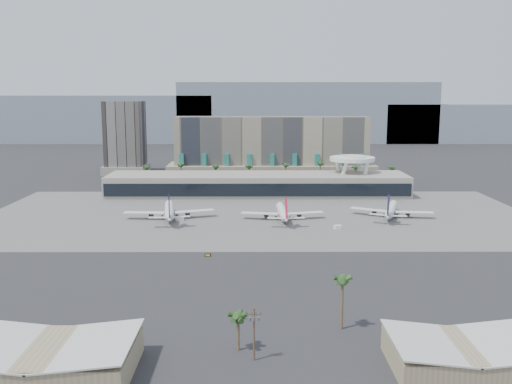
{
  "coord_description": "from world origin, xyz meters",
  "views": [
    {
      "loc": [
        -2.0,
        -212.22,
        57.47
      ],
      "look_at": [
        -1.07,
        40.0,
        13.72
      ],
      "focal_mm": 40.0,
      "sensor_mm": 36.0,
      "label": 1
    }
  ],
  "objects_px": {
    "airliner_left": "(169,211)",
    "service_vehicle_a": "(180,219)",
    "service_vehicle_b": "(338,227)",
    "taxiway_sign": "(208,255)",
    "airliner_right": "(391,210)",
    "airliner_centre": "(283,212)",
    "utility_pole": "(254,330)"
  },
  "relations": [
    {
      "from": "airliner_left",
      "to": "airliner_right",
      "type": "xyz_separation_m",
      "value": [
        103.65,
        3.33,
        -0.3
      ]
    },
    {
      "from": "utility_pole",
      "to": "taxiway_sign",
      "type": "bearing_deg",
      "value": 101.59
    },
    {
      "from": "service_vehicle_a",
      "to": "service_vehicle_b",
      "type": "bearing_deg",
      "value": -26.61
    },
    {
      "from": "airliner_left",
      "to": "taxiway_sign",
      "type": "height_order",
      "value": "airliner_left"
    },
    {
      "from": "utility_pole",
      "to": "airliner_left",
      "type": "bearing_deg",
      "value": 105.4
    },
    {
      "from": "airliner_left",
      "to": "service_vehicle_a",
      "type": "height_order",
      "value": "airliner_left"
    },
    {
      "from": "service_vehicle_b",
      "to": "taxiway_sign",
      "type": "relative_size",
      "value": 1.42
    },
    {
      "from": "service_vehicle_a",
      "to": "service_vehicle_b",
      "type": "height_order",
      "value": "service_vehicle_a"
    },
    {
      "from": "utility_pole",
      "to": "airliner_centre",
      "type": "distance_m",
      "value": 141.44
    },
    {
      "from": "utility_pole",
      "to": "service_vehicle_a",
      "type": "distance_m",
      "value": 142.72
    },
    {
      "from": "airliner_right",
      "to": "service_vehicle_a",
      "type": "relative_size",
      "value": 9.91
    },
    {
      "from": "service_vehicle_a",
      "to": "taxiway_sign",
      "type": "xyz_separation_m",
      "value": [
        17.57,
        -58.13,
        -0.45
      ]
    },
    {
      "from": "service_vehicle_a",
      "to": "taxiway_sign",
      "type": "bearing_deg",
      "value": -86.7
    },
    {
      "from": "taxiway_sign",
      "to": "airliner_left",
      "type": "bearing_deg",
      "value": 95.87
    },
    {
      "from": "service_vehicle_b",
      "to": "airliner_right",
      "type": "bearing_deg",
      "value": 18.68
    },
    {
      "from": "taxiway_sign",
      "to": "service_vehicle_b",
      "type": "bearing_deg",
      "value": 24.31
    },
    {
      "from": "utility_pole",
      "to": "service_vehicle_b",
      "type": "relative_size",
      "value": 3.77
    },
    {
      "from": "airliner_right",
      "to": "service_vehicle_b",
      "type": "xyz_separation_m",
      "value": [
        -28.44,
        -23.55,
        -2.67
      ]
    },
    {
      "from": "service_vehicle_a",
      "to": "taxiway_sign",
      "type": "relative_size",
      "value": 1.74
    },
    {
      "from": "utility_pole",
      "to": "airliner_centre",
      "type": "xyz_separation_m",
      "value": [
        13.27,
        140.77,
        -3.67
      ]
    },
    {
      "from": "utility_pole",
      "to": "airliner_right",
      "type": "height_order",
      "value": "airliner_right"
    },
    {
      "from": "airliner_centre",
      "to": "taxiway_sign",
      "type": "distance_m",
      "value": 67.43
    },
    {
      "from": "airliner_left",
      "to": "taxiway_sign",
      "type": "xyz_separation_m",
      "value": [
        22.74,
        -62.06,
        -3.29
      ]
    },
    {
      "from": "airliner_right",
      "to": "service_vehicle_a",
      "type": "height_order",
      "value": "airliner_right"
    },
    {
      "from": "airliner_left",
      "to": "airliner_centre",
      "type": "xyz_separation_m",
      "value": [
        52.48,
        -1.62,
        -0.33
      ]
    },
    {
      "from": "airliner_centre",
      "to": "service_vehicle_a",
      "type": "bearing_deg",
      "value": -179.54
    },
    {
      "from": "service_vehicle_b",
      "to": "utility_pole",
      "type": "bearing_deg",
      "value": -127.37
    },
    {
      "from": "service_vehicle_b",
      "to": "airliner_left",
      "type": "bearing_deg",
      "value": 144.01
    },
    {
      "from": "airliner_centre",
      "to": "airliner_right",
      "type": "xyz_separation_m",
      "value": [
        51.18,
        4.95,
        0.02
      ]
    },
    {
      "from": "service_vehicle_b",
      "to": "taxiway_sign",
      "type": "bearing_deg",
      "value": -162.39
    },
    {
      "from": "airliner_left",
      "to": "service_vehicle_a",
      "type": "distance_m",
      "value": 7.08
    },
    {
      "from": "airliner_left",
      "to": "taxiway_sign",
      "type": "relative_size",
      "value": 19.34
    }
  ]
}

